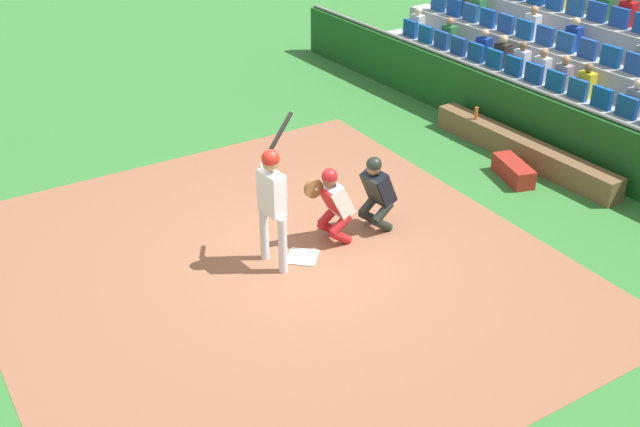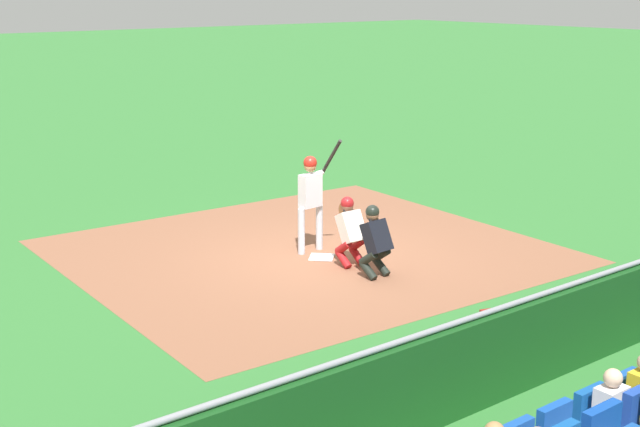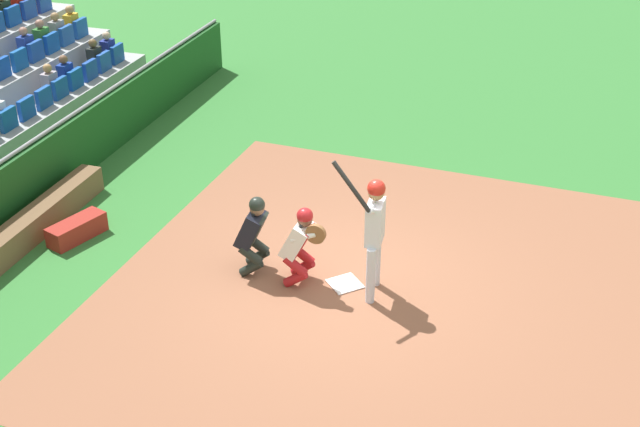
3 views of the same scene
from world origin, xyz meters
name	(u,v)px [view 2 (image 2 of 3)]	position (x,y,z in m)	size (l,w,h in m)	color
ground_plane	(322,258)	(0.00, 0.00, 0.00)	(160.00, 160.00, 0.00)	#317431
infield_dirt_patch	(305,251)	(0.00, 0.50, 0.00)	(8.44, 7.73, 0.01)	#8E583F
home_plate_marker	(322,257)	(0.00, 0.00, 0.02)	(0.44, 0.44, 0.02)	white
batter_at_plate	(311,192)	(0.09, 0.44, 1.15)	(0.62, 0.68, 2.19)	silver
catcher_crouching	(350,227)	(0.14, -0.64, 0.71)	(0.46, 0.71, 1.28)	#AE1A1D
home_plate_umpire	(375,238)	(0.06, -1.41, 0.70)	(0.49, 0.49, 1.29)	black
dugout_wall	(587,320)	(0.00, -5.75, 0.58)	(16.48, 0.24, 1.21)	#164A1A
dugout_bench	(574,324)	(0.51, -5.20, 0.22)	(4.19, 0.40, 0.44)	brown
water_bottle_on_bench	(621,283)	(1.70, -5.13, 0.56)	(0.07, 0.07, 0.24)	#D15421
equipment_duffel_bag	(515,320)	(0.06, -4.49, 0.17)	(0.98, 0.36, 0.33)	maroon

